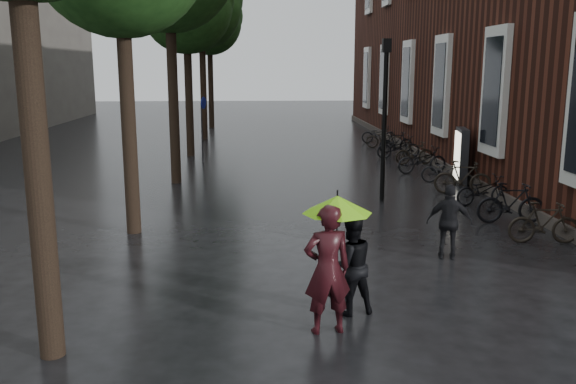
{
  "coord_description": "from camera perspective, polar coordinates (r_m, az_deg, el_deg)",
  "views": [
    {
      "loc": [
        -1.32,
        -6.51,
        3.71
      ],
      "look_at": [
        -0.68,
        5.5,
        1.21
      ],
      "focal_mm": 38.0,
      "sensor_mm": 36.0,
      "label": 1
    }
  ],
  "objects": [
    {
      "name": "person_burgundy",
      "position": [
        8.55,
        3.7,
        -7.24
      ],
      "size": [
        0.75,
        0.56,
        1.86
      ],
      "primitive_type": "imported",
      "rotation": [
        0.0,
        0.0,
        3.32
      ],
      "color": "black",
      "rests_on": "ground"
    },
    {
      "name": "parked_bicycles",
      "position": [
        22.23,
        12.61,
        3.04
      ],
      "size": [
        2.07,
        17.84,
        0.99
      ],
      "color": "black",
      "rests_on": "ground"
    },
    {
      "name": "cycle_sign",
      "position": [
        23.9,
        -7.99,
        6.75
      ],
      "size": [
        0.13,
        0.46,
        2.54
      ],
      "rotation": [
        0.0,
        0.0,
        -0.29
      ],
      "color": "#262628",
      "rests_on": "ground"
    },
    {
      "name": "pedestrian_walking",
      "position": [
        12.21,
        14.87,
        -2.74
      ],
      "size": [
        0.93,
        0.59,
        1.48
      ],
      "primitive_type": "imported",
      "rotation": [
        0.0,
        0.0,
        2.86
      ],
      "color": "black",
      "rests_on": "ground"
    },
    {
      "name": "person_black",
      "position": [
        9.28,
        5.84,
        -6.78
      ],
      "size": [
        0.87,
        0.76,
        1.54
      ],
      "primitive_type": "imported",
      "rotation": [
        0.0,
        0.0,
        3.41
      ],
      "color": "black",
      "rests_on": "ground"
    },
    {
      "name": "ad_lightbox",
      "position": [
        19.98,
        15.88,
        3.21
      ],
      "size": [
        0.27,
        1.19,
        1.79
      ],
      "rotation": [
        0.0,
        0.0,
        -0.17
      ],
      "color": "black",
      "rests_on": "ground"
    },
    {
      "name": "lime_umbrella",
      "position": [
        8.63,
        4.63,
        -1.18
      ],
      "size": [
        1.01,
        1.01,
        1.49
      ],
      "rotation": [
        0.0,
        0.0,
        -0.05
      ],
      "color": "black",
      "rests_on": "ground"
    },
    {
      "name": "brick_building",
      "position": [
        28.62,
        22.14,
        15.48
      ],
      "size": [
        10.2,
        33.2,
        12.0
      ],
      "color": "#38160F",
      "rests_on": "ground"
    },
    {
      "name": "lamp_post",
      "position": [
        16.88,
        9.05,
        8.1
      ],
      "size": [
        0.23,
        0.23,
        4.41
      ],
      "rotation": [
        0.0,
        0.0,
        -0.18
      ],
      "color": "black",
      "rests_on": "ground"
    }
  ]
}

